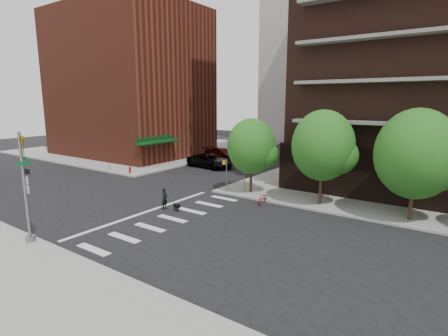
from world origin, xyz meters
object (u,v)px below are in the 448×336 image
(dog_walker, at_px, (165,199))
(traffic_signal, at_px, (26,196))
(parked_car_maroon, at_px, (222,154))
(fire_hydrant, at_px, (130,169))
(parked_car_black, at_px, (210,161))
(scooter, at_px, (263,198))
(parked_car_silver, at_px, (247,148))

(dog_walker, bearing_deg, traffic_signal, 160.97)
(parked_car_maroon, bearing_deg, fire_hydrant, 174.45)
(parked_car_black, relative_size, dog_walker, 3.72)
(parked_car_black, bearing_deg, scooter, -121.54)
(parked_car_black, height_order, scooter, parked_car_black)
(fire_hydrant, bearing_deg, dog_walker, -29.46)
(parked_car_black, relative_size, parked_car_maroon, 1.10)
(parked_car_maroon, height_order, parked_car_silver, parked_car_silver)
(traffic_signal, distance_m, parked_car_maroon, 29.89)
(traffic_signal, height_order, parked_car_silver, traffic_signal)
(parked_car_maroon, height_order, dog_walker, dog_walker)
(dog_walker, bearing_deg, scooter, -53.40)
(scooter, distance_m, dog_walker, 7.39)
(parked_car_maroon, relative_size, parked_car_silver, 1.07)
(fire_hydrant, xyz_separation_m, parked_car_silver, (2.30, 19.95, 0.27))
(fire_hydrant, bearing_deg, scooter, -4.43)
(fire_hydrant, relative_size, scooter, 0.44)
(traffic_signal, height_order, parked_car_maroon, traffic_signal)
(traffic_signal, xyz_separation_m, parked_car_silver, (-7.73, 35.25, -1.88))
(fire_hydrant, relative_size, parked_car_maroon, 0.14)
(scooter, bearing_deg, parked_car_silver, 117.58)
(parked_car_silver, distance_m, dog_walker, 28.10)
(traffic_signal, xyz_separation_m, scooter, (6.75, 13.99, -2.26))
(traffic_signal, relative_size, parked_car_black, 1.02)
(parked_car_silver, relative_size, dog_walker, 3.16)
(parked_car_maroon, relative_size, scooter, 3.18)
(traffic_signal, bearing_deg, scooter, 64.25)
(traffic_signal, distance_m, parked_car_silver, 36.14)
(fire_hydrant, distance_m, parked_car_silver, 20.09)
(parked_car_black, distance_m, parked_car_silver, 12.08)
(parked_car_silver, bearing_deg, parked_car_maroon, -176.94)
(parked_car_black, bearing_deg, traffic_signal, -160.84)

